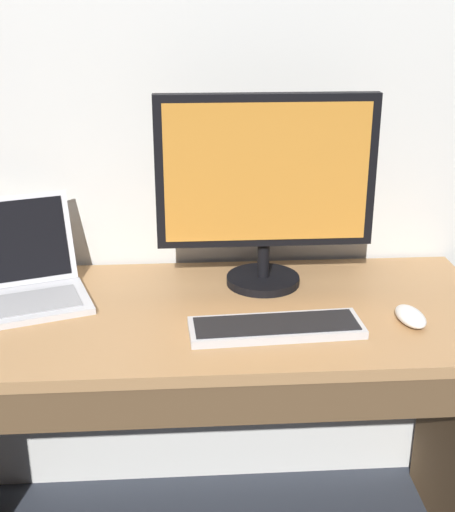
{
  "coord_description": "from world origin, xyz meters",
  "views": [
    {
      "loc": [
        -0.03,
        -1.54,
        1.5
      ],
      "look_at": [
        0.07,
        0.0,
        0.91
      ],
      "focal_mm": 48.22,
      "sensor_mm": 36.0,
      "label": 1
    }
  ],
  "objects": [
    {
      "name": "desk",
      "position": [
        0.0,
        -0.02,
        0.55
      ],
      "size": [
        1.47,
        0.63,
        0.77
      ],
      "color": "#A87A4C",
      "rests_on": "ground"
    },
    {
      "name": "laptop_silver",
      "position": [
        -0.45,
        0.09,
        0.82
      ],
      "size": [
        0.39,
        0.38,
        0.24
      ],
      "color": "silver",
      "rests_on": "desk"
    },
    {
      "name": "wired_keyboard",
      "position": [
        0.17,
        -0.13,
        0.78
      ],
      "size": [
        0.41,
        0.15,
        0.02
      ],
      "color": "#BCBCC1",
      "rests_on": "desk"
    },
    {
      "name": "computer_mouse",
      "position": [
        0.5,
        -0.11,
        0.79
      ],
      "size": [
        0.07,
        0.12,
        0.03
      ],
      "primitive_type": "ellipsoid",
      "rotation": [
        0.0,
        0.0,
        0.13
      ],
      "color": "white",
      "rests_on": "desk"
    },
    {
      "name": "external_monitor",
      "position": [
        0.18,
        0.13,
        1.05
      ],
      "size": [
        0.55,
        0.2,
        0.51
      ],
      "color": "black",
      "rests_on": "desk"
    }
  ]
}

